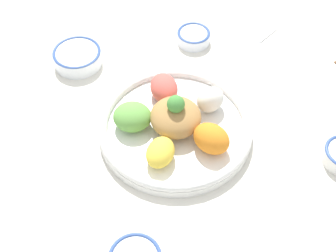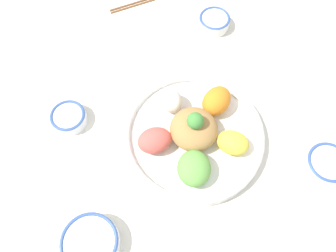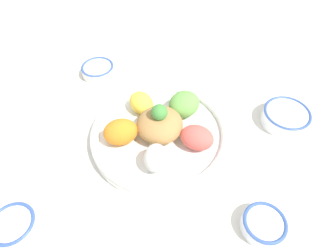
{
  "view_description": "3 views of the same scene",
  "coord_description": "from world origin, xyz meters",
  "views": [
    {
      "loc": [
        0.42,
        0.5,
        0.81
      ],
      "look_at": [
        0.03,
        0.06,
        0.08
      ],
      "focal_mm": 50.0,
      "sensor_mm": 36.0,
      "label": 1
    },
    {
      "loc": [
        0.19,
        -0.22,
        0.72
      ],
      "look_at": [
        -0.04,
        -0.02,
        0.08
      ],
      "focal_mm": 35.0,
      "sensor_mm": 36.0,
      "label": 2
    },
    {
      "loc": [
        -0.43,
        0.03,
        0.55
      ],
      "look_at": [
        -0.05,
        0.01,
        0.09
      ],
      "focal_mm": 30.0,
      "sensor_mm": 36.0,
      "label": 3
    }
  ],
  "objects": [
    {
      "name": "sauce_bowl_red",
      "position": [
        -0.24,
        -0.16,
        0.02
      ],
      "size": [
        0.08,
        0.08,
        0.03
      ],
      "color": "white",
      "rests_on": "ground_plane"
    },
    {
      "name": "serving_spoon_main",
      "position": [
        -0.36,
        -0.05,
        0.0
      ],
      "size": [
        0.12,
        0.04,
        0.01
      ],
      "rotation": [
        0.0,
        0.0,
        3.22
      ],
      "color": "silver",
      "rests_on": "ground_plane"
    },
    {
      "name": "salad_platter",
      "position": [
        -0.01,
        0.03,
        0.03
      ],
      "size": [
        0.33,
        0.33,
        0.11
      ],
      "color": "white",
      "rests_on": "ground_plane"
    },
    {
      "name": "sauce_bowl_dark",
      "position": [
        0.03,
        -0.29,
        0.02
      ],
      "size": [
        0.12,
        0.12,
        0.04
      ],
      "color": "white",
      "rests_on": "ground_plane"
    },
    {
      "name": "ground_plane",
      "position": [
        0.0,
        0.0,
        0.0
      ],
      "size": [
        2.4,
        2.4,
        0.0
      ],
      "primitive_type": "plane",
      "color": "silver"
    }
  ]
}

